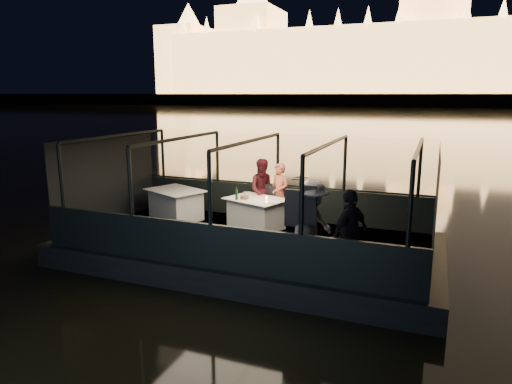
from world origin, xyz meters
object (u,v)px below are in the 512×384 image
at_px(dining_table_aft, 176,205).
at_px(chair_port_left, 262,206).
at_px(coat_stand, 299,223).
at_px(passenger_dark, 350,232).
at_px(dining_table_central, 256,213).
at_px(person_man_maroon, 264,193).
at_px(passenger_stripe, 312,224).
at_px(chair_port_right, 275,208).
at_px(person_woman_coral, 279,195).
at_px(wine_bottle, 237,194).

bearing_deg(dining_table_aft, chair_port_left, 12.89).
relative_size(coat_stand, passenger_dark, 1.10).
relative_size(dining_table_central, person_man_maroon, 0.87).
relative_size(coat_stand, passenger_stripe, 1.07).
bearing_deg(chair_port_right, person_woman_coral, 66.18).
bearing_deg(person_woman_coral, dining_table_central, -92.96).
height_order(dining_table_central, dining_table_aft, dining_table_aft).
height_order(passenger_stripe, wine_bottle, passenger_stripe).
relative_size(dining_table_central, person_woman_coral, 0.92).
bearing_deg(passenger_dark, dining_table_central, -103.86).
bearing_deg(wine_bottle, dining_table_central, 33.48).
relative_size(dining_table_aft, passenger_stripe, 0.89).
bearing_deg(wine_bottle, person_man_maroon, 70.62).
height_order(dining_table_aft, chair_port_left, chair_port_left).
distance_m(chair_port_left, person_man_maroon, 0.34).
distance_m(coat_stand, passenger_dark, 0.98).
distance_m(chair_port_left, person_woman_coral, 0.54).
bearing_deg(dining_table_central, dining_table_aft, 179.32).
bearing_deg(person_woman_coral, chair_port_right, -72.99).
distance_m(chair_port_left, chair_port_right, 0.40).
bearing_deg(dining_table_central, passenger_dark, -39.79).
relative_size(coat_stand, person_woman_coral, 1.16).
height_order(dining_table_aft, passenger_dark, passenger_dark).
bearing_deg(chair_port_right, dining_table_aft, 172.81).
xyz_separation_m(dining_table_central, coat_stand, (1.77, -2.23, 0.51)).
height_order(dining_table_central, chair_port_left, chair_port_left).
bearing_deg(coat_stand, person_man_maroon, 121.88).
relative_size(dining_table_aft, person_man_maroon, 0.91).
height_order(dining_table_central, coat_stand, coat_stand).
xyz_separation_m(chair_port_right, passenger_dark, (2.41, -2.77, 0.40)).
xyz_separation_m(coat_stand, passenger_stripe, (0.20, 0.20, -0.05)).
xyz_separation_m(passenger_dark, wine_bottle, (-3.16, 2.01, 0.06)).
distance_m(dining_table_aft, wine_bottle, 2.03).
bearing_deg(passenger_stripe, chair_port_right, 56.78).
distance_m(coat_stand, wine_bottle, 2.93).
distance_m(person_woman_coral, person_man_maroon, 0.43).
bearing_deg(dining_table_aft, passenger_dark, -24.41).
height_order(dining_table_aft, person_man_maroon, person_man_maroon).
xyz_separation_m(chair_port_left, chair_port_right, (0.39, -0.08, 0.00)).
bearing_deg(chair_port_left, coat_stand, -79.74).
xyz_separation_m(chair_port_right, wine_bottle, (-0.75, -0.75, 0.47)).
height_order(chair_port_right, passenger_dark, passenger_dark).
bearing_deg(coat_stand, dining_table_central, 128.43).
relative_size(chair_port_left, person_man_maroon, 0.59).
height_order(coat_stand, person_woman_coral, coat_stand).
xyz_separation_m(dining_table_aft, chair_port_right, (2.69, 0.45, 0.06)).
xyz_separation_m(chair_port_right, coat_stand, (1.43, -2.71, 0.45)).
bearing_deg(chair_port_left, wine_bottle, -136.52).
height_order(chair_port_right, passenger_stripe, passenger_stripe).
bearing_deg(passenger_dark, person_woman_coral, -115.74).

